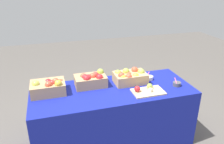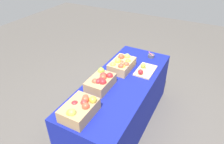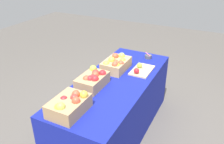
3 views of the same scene
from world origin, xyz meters
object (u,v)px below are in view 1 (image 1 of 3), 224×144
(sample_bowl_mid, at_px, (177,84))
(sample_bowl_near, at_px, (149,78))
(apple_crate_middle, at_px, (91,80))
(apple_crate_left, at_px, (48,87))
(apple_crate_right, at_px, (130,77))
(cutting_board_front, at_px, (147,91))

(sample_bowl_mid, bearing_deg, sample_bowl_near, 133.73)
(apple_crate_middle, relative_size, sample_bowl_near, 3.80)
(apple_crate_left, relative_size, apple_crate_right, 0.96)
(apple_crate_right, relative_size, sample_bowl_mid, 4.08)
(cutting_board_front, relative_size, sample_bowl_mid, 3.75)
(sample_bowl_near, bearing_deg, sample_bowl_mid, -46.27)
(sample_bowl_near, bearing_deg, apple_crate_middle, 177.46)
(apple_crate_right, xyz_separation_m, sample_bowl_mid, (0.52, -0.25, -0.06))
(apple_crate_left, relative_size, sample_bowl_near, 3.85)
(apple_crate_right, distance_m, cutting_board_front, 0.32)
(apple_crate_middle, height_order, apple_crate_right, apple_crate_right)
(apple_crate_middle, distance_m, sample_bowl_mid, 1.04)
(apple_crate_right, xyz_separation_m, cutting_board_front, (0.10, -0.29, -0.06))
(apple_crate_left, bearing_deg, apple_crate_middle, 5.70)
(apple_crate_left, xyz_separation_m, cutting_board_front, (1.08, -0.29, -0.06))
(sample_bowl_mid, bearing_deg, cutting_board_front, -173.25)
(cutting_board_front, distance_m, sample_bowl_mid, 0.42)
(apple_crate_right, height_order, cutting_board_front, apple_crate_right)
(cutting_board_front, xyz_separation_m, sample_bowl_mid, (0.42, 0.05, 0.00))
(sample_bowl_mid, bearing_deg, apple_crate_right, 154.79)
(apple_crate_middle, bearing_deg, cutting_board_front, -30.35)
(apple_crate_right, bearing_deg, apple_crate_middle, 174.58)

